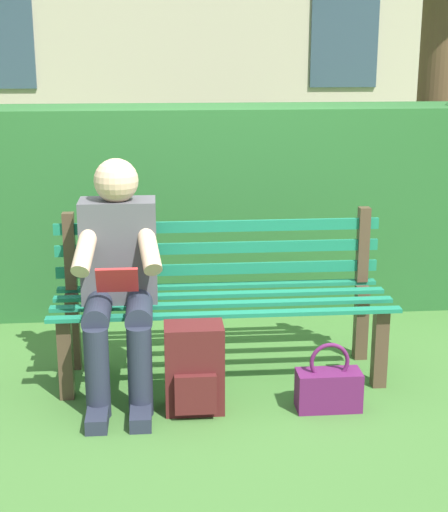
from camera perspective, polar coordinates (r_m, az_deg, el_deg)
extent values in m
plane|color=#3D6B2D|center=(4.13, -0.12, -8.94)|extent=(60.00, 60.00, 0.00)
cube|color=#4C3828|center=(4.02, 11.52, -6.69)|extent=(0.07, 0.07, 0.42)
cube|color=#4C3828|center=(3.89, -11.70, -7.46)|extent=(0.07, 0.07, 0.42)
cube|color=#4C3828|center=(4.36, 10.16, -4.89)|extent=(0.07, 0.07, 0.42)
cube|color=#4C3828|center=(4.24, -11.16, -5.53)|extent=(0.07, 0.07, 0.42)
cube|color=#197251|center=(4.20, -0.40, -2.22)|extent=(1.75, 0.06, 0.02)
cube|color=#197251|center=(4.05, -0.22, -2.89)|extent=(1.75, 0.06, 0.02)
cube|color=#197251|center=(3.90, -0.03, -3.60)|extent=(1.75, 0.06, 0.02)
cube|color=#197251|center=(3.75, 0.18, -4.38)|extent=(1.75, 0.06, 0.02)
cube|color=#4C3828|center=(4.26, 10.30, 0.85)|extent=(0.06, 0.06, 0.42)
cube|color=#4C3828|center=(4.14, -11.41, 0.36)|extent=(0.06, 0.06, 0.42)
cube|color=#197251|center=(4.16, -0.39, -0.96)|extent=(1.75, 0.02, 0.06)
cube|color=#197251|center=(4.13, -0.40, 0.62)|extent=(1.75, 0.02, 0.06)
cube|color=#197251|center=(4.10, -0.40, 2.23)|extent=(1.75, 0.02, 0.06)
cube|color=#4C4C51|center=(3.91, -7.83, 0.43)|extent=(0.38, 0.22, 0.52)
sphere|color=#D8AD8C|center=(3.81, -8.04, 5.57)|extent=(0.22, 0.22, 0.22)
cylinder|color=#232838|center=(3.77, -6.32, -3.88)|extent=(0.13, 0.42, 0.13)
cylinder|color=#232838|center=(3.78, -9.35, -3.94)|extent=(0.13, 0.42, 0.13)
cylinder|color=#232838|center=(3.67, -6.27, -8.53)|extent=(0.12, 0.12, 0.44)
cylinder|color=#232838|center=(3.68, -9.42, -8.57)|extent=(0.12, 0.12, 0.44)
cube|color=#232838|center=(3.67, -6.21, -11.69)|extent=(0.10, 0.24, 0.07)
cube|color=#232838|center=(3.68, -9.38, -11.73)|extent=(0.10, 0.24, 0.07)
cylinder|color=#D8AD8C|center=(3.75, -5.67, 0.83)|extent=(0.14, 0.32, 0.26)
cylinder|color=#D8AD8C|center=(3.77, -10.23, 0.72)|extent=(0.14, 0.32, 0.26)
cube|color=#B22626|center=(3.68, -7.96, -1.78)|extent=(0.20, 0.07, 0.13)
cube|color=#265B28|center=(5.13, 1.33, 3.69)|extent=(5.10, 0.64, 1.33)
sphere|color=#265B28|center=(5.15, -13.11, 7.84)|extent=(0.51, 0.51, 0.51)
cylinder|color=brown|center=(6.79, 15.77, 12.56)|extent=(0.36, 0.36, 2.88)
cube|color=#334756|center=(10.63, 8.96, 15.54)|extent=(0.90, 0.04, 1.20)
cube|color=#4C1919|center=(3.70, -2.23, -8.30)|extent=(0.28, 0.18, 0.43)
cube|color=#4C1919|center=(3.63, -2.13, -10.26)|extent=(0.20, 0.04, 0.19)
cylinder|color=#4C1919|center=(3.79, -1.04, -7.32)|extent=(0.04, 0.04, 0.26)
cylinder|color=#4C1919|center=(3.78, -3.60, -7.39)|extent=(0.04, 0.04, 0.26)
cube|color=#59194C|center=(3.78, 7.79, -9.87)|extent=(0.31, 0.14, 0.19)
torus|color=#59194C|center=(3.72, 7.87, -7.82)|extent=(0.19, 0.02, 0.19)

